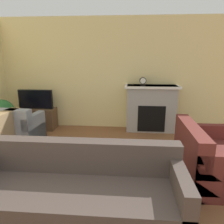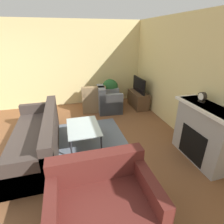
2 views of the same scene
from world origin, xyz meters
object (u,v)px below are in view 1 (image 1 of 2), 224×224
couch_sectional (78,194)px  coffee_table (91,149)px  tv (36,99)px  mantel_clock (143,81)px  potted_plant (2,116)px  armchair_accent (21,131)px  couch_loveseat (212,160)px

couch_sectional → coffee_table: bearing=90.3°
tv → mantel_clock: (2.62, 0.09, 0.46)m
tv → potted_plant: (-0.36, -0.88, -0.18)m
armchair_accent → coffee_table: bearing=153.7°
tv → armchair_accent: 1.16m
couch_sectional → armchair_accent: (-1.63, 1.92, 0.02)m
couch_loveseat → armchair_accent: bearing=74.5°
tv → armchair_accent: (0.12, -1.06, -0.45)m
coffee_table → couch_loveseat: bearing=0.6°
couch_sectional → mantel_clock: mantel_clock is taller
coffee_table → potted_plant: 2.41m
couch_sectional → tv: bearing=120.4°
coffee_table → mantel_clock: 2.44m
coffee_table → potted_plant: bearing=151.2°
couch_loveseat → couch_sectional: bearing=118.0°
armchair_accent → couch_loveseat: bearing=169.2°
tv → couch_loveseat: (3.57, -2.01, -0.47)m
coffee_table → mantel_clock: (0.87, 2.12, 0.82)m
couch_sectional → couch_loveseat: bearing=28.0°
mantel_clock → potted_plant: bearing=-162.0°
armchair_accent → potted_plant: size_ratio=0.90×
tv → mantel_clock: size_ratio=4.50×
tv → coffee_table: size_ratio=0.88×
couch_sectional → couch_loveseat: size_ratio=1.80×
tv → coffee_table: tv is taller
coffee_table → mantel_clock: mantel_clock is taller
tv → couch_sectional: bearing=-59.6°
tv → couch_loveseat: size_ratio=0.65×
couch_loveseat → armchair_accent: 3.58m
tv → mantel_clock: mantel_clock is taller
potted_plant → mantel_clock: mantel_clock is taller
armchair_accent → mantel_clock: bearing=-150.6°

